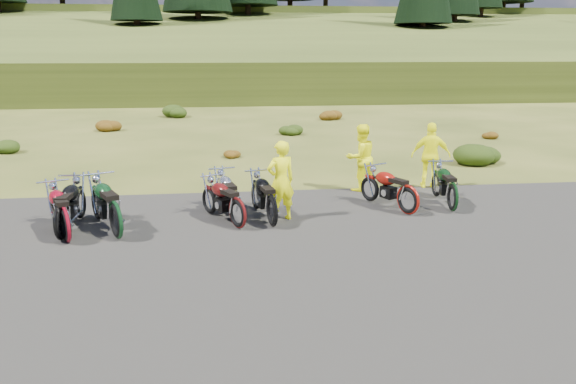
{
  "coord_description": "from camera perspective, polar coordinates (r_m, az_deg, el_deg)",
  "views": [
    {
      "loc": [
        -0.66,
        -11.46,
        4.03
      ],
      "look_at": [
        0.76,
        0.59,
        0.87
      ],
      "focal_mm": 35.0,
      "sensor_mm": 36.0,
      "label": 1
    }
  ],
  "objects": [
    {
      "name": "hill_slope",
      "position": [
        61.6,
        -6.22,
        10.76
      ],
      "size": [
        300.0,
        45.97,
        9.37
      ],
      "primitive_type": null,
      "rotation": [
        0.14,
        0.0,
        0.0
      ],
      "color": "#374416",
      "rests_on": "ground"
    },
    {
      "name": "motorcycle_3",
      "position": [
        13.32,
        -5.47,
        -3.09
      ],
      "size": [
        1.14,
        2.18,
        1.09
      ],
      "primitive_type": null,
      "rotation": [
        0.0,
        0.0,
        1.8
      ],
      "color": "silver",
      "rests_on": "ground"
    },
    {
      "name": "gravel_pad",
      "position": [
        10.31,
        -2.54,
        -8.45
      ],
      "size": [
        20.0,
        12.0,
        0.04
      ],
      "primitive_type": "cube",
      "color": "black",
      "rests_on": "ground"
    },
    {
      "name": "motorcycle_5",
      "position": [
        12.9,
        -1.61,
        -3.62
      ],
      "size": [
        1.11,
        2.22,
        1.11
      ],
      "primitive_type": null,
      "rotation": [
        0.0,
        0.0,
        1.77
      ],
      "color": "black",
      "rests_on": "ground"
    },
    {
      "name": "shrub_5",
      "position": [
        26.42,
        0.21,
        6.48
      ],
      "size": [
        1.03,
        1.03,
        0.61
      ],
      "primitive_type": "ellipsoid",
      "color": "#20360D",
      "rests_on": "ground"
    },
    {
      "name": "shrub_8",
      "position": [
        26.92,
        19.59,
        5.63
      ],
      "size": [
        0.77,
        0.77,
        0.45
      ],
      "primitive_type": "ellipsoid",
      "color": "#69320D",
      "rests_on": "ground"
    },
    {
      "name": "ground",
      "position": [
        12.17,
        -3.25,
        -4.78
      ],
      "size": [
        300.0,
        300.0,
        0.0
      ],
      "primitive_type": "plane",
      "color": "#374015",
      "rests_on": "ground"
    },
    {
      "name": "motorcycle_7",
      "position": [
        14.65,
        16.28,
        -1.98
      ],
      "size": [
        0.85,
        2.12,
        1.08
      ],
      "primitive_type": null,
      "rotation": [
        0.0,
        0.0,
        1.49
      ],
      "color": "black",
      "rests_on": "ground"
    },
    {
      "name": "shrub_1",
      "position": [
        24.56,
        -26.82,
        4.3
      ],
      "size": [
        1.03,
        1.03,
        0.61
      ],
      "primitive_type": "ellipsoid",
      "color": "#20360D",
      "rests_on": "ground"
    },
    {
      "name": "shrub_3",
      "position": [
        33.66,
        -11.31,
        8.22
      ],
      "size": [
        1.56,
        1.56,
        0.92
      ],
      "primitive_type": "ellipsoid",
      "color": "#20360D",
      "rests_on": "ground"
    },
    {
      "name": "hill_plateau",
      "position": [
        121.53,
        -6.58,
        12.6
      ],
      "size": [
        300.0,
        90.0,
        9.17
      ],
      "primitive_type": "cube",
      "color": "#374416",
      "rests_on": "ground"
    },
    {
      "name": "person_middle",
      "position": [
        13.15,
        -0.74,
        1.03
      ],
      "size": [
        0.8,
        0.65,
        1.9
      ],
      "primitive_type": "imported",
      "rotation": [
        0.0,
        0.0,
        3.47
      ],
      "color": "#FEFE0D",
      "rests_on": "ground"
    },
    {
      "name": "motorcycle_0",
      "position": [
        12.98,
        -21.94,
        -4.61
      ],
      "size": [
        0.83,
        2.25,
        1.17
      ],
      "primitive_type": null,
      "rotation": [
        0.0,
        0.0,
        1.53
      ],
      "color": "black",
      "rests_on": "ground"
    },
    {
      "name": "shrub_2",
      "position": [
        28.84,
        -17.88,
        6.63
      ],
      "size": [
        1.3,
        1.3,
        0.77
      ],
      "primitive_type": "ellipsoid",
      "color": "#69320D",
      "rests_on": "ground"
    },
    {
      "name": "motorcycle_1",
      "position": [
        12.76,
        -21.46,
        -4.88
      ],
      "size": [
        1.53,
        2.25,
        1.12
      ],
      "primitive_type": null,
      "rotation": [
        0.0,
        0.0,
        1.99
      ],
      "color": "maroon",
      "rests_on": "ground"
    },
    {
      "name": "motorcycle_6",
      "position": [
        14.12,
        12.01,
        -2.33
      ],
      "size": [
        1.56,
        2.16,
        1.09
      ],
      "primitive_type": null,
      "rotation": [
        0.0,
        0.0,
        2.05
      ],
      "color": "maroon",
      "rests_on": "ground"
    },
    {
      "name": "shrub_7",
      "position": [
        20.92,
        18.79,
        3.99
      ],
      "size": [
        1.56,
        1.56,
        0.92
      ],
      "primitive_type": "ellipsoid",
      "color": "#20360D",
      "rests_on": "ground"
    },
    {
      "name": "motorcycle_4",
      "position": [
        12.82,
        -5.1,
        -3.79
      ],
      "size": [
        1.57,
        2.11,
        1.07
      ],
      "primitive_type": null,
      "rotation": [
        0.0,
        0.0,
        2.07
      ],
      "color": "#500D0D",
      "rests_on": "ground"
    },
    {
      "name": "person_right_a",
      "position": [
        16.04,
        7.38,
        3.39
      ],
      "size": [
        1.12,
        1.0,
        1.9
      ],
      "primitive_type": "imported",
      "rotation": [
        0.0,
        0.0,
        3.51
      ],
      "color": "#FEFE0D",
      "rests_on": "ground"
    },
    {
      "name": "person_right_b",
      "position": [
        16.74,
        14.3,
        3.52
      ],
      "size": [
        1.19,
        0.72,
        1.9
      ],
      "primitive_type": "imported",
      "rotation": [
        0.0,
        0.0,
        2.9
      ],
      "color": "#FEFE0D",
      "rests_on": "ground"
    },
    {
      "name": "shrub_4",
      "position": [
        21.01,
        -5.93,
        4.08
      ],
      "size": [
        0.77,
        0.77,
        0.45
      ],
      "primitive_type": "ellipsoid",
      "color": "#69320D",
      "rests_on": "ground"
    },
    {
      "name": "shrub_6",
      "position": [
        32.05,
        4.25,
        8.02
      ],
      "size": [
        1.3,
        1.3,
        0.77
      ],
      "primitive_type": "ellipsoid",
      "color": "#69320D",
      "rests_on": "ground"
    },
    {
      "name": "motorcycle_2",
      "position": [
        12.64,
        -16.91,
        -4.67
      ],
      "size": [
        1.72,
        2.45,
        1.23
      ],
      "primitive_type": null,
      "rotation": [
        0.0,
        0.0,
        2.02
      ],
      "color": "black",
      "rests_on": "ground"
    }
  ]
}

